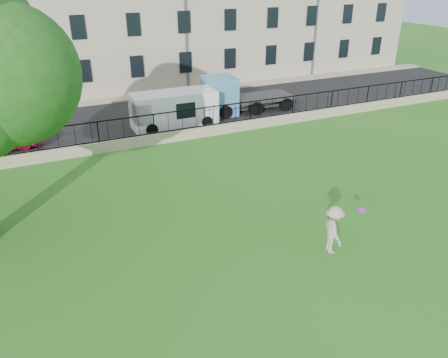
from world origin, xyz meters
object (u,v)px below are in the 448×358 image
white_van (174,109)px  blue_truck (247,93)px  man (333,230)px  frisbee (362,210)px

white_van → blue_truck: size_ratio=0.85×
white_van → blue_truck: bearing=10.5°
white_van → blue_truck: 5.62m
man → white_van: size_ratio=0.34×
frisbee → blue_truck: bearing=77.2°
frisbee → white_van: 14.69m
blue_truck → frisbee: bearing=-100.8°
man → blue_truck: (5.03, 15.91, 0.40)m
man → blue_truck: 16.69m
blue_truck → man: bearing=-105.6°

